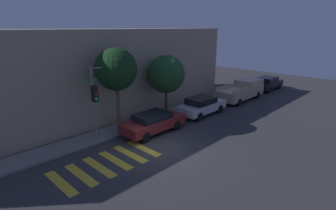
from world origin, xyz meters
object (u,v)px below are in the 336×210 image
object	(u,v)px
sedan_near_corner	(153,122)
pickup_truck	(242,90)
tree_near_corner	(116,70)
sedan_middle	(202,105)
traffic_light_pole	(100,90)
tree_midblock	(166,74)
sedan_far_end	(267,83)

from	to	relation	value
sedan_near_corner	pickup_truck	bearing A→B (deg)	-0.00
sedan_near_corner	tree_near_corner	bearing A→B (deg)	130.18
sedan_middle	traffic_light_pole	bearing A→B (deg)	171.17
tree_near_corner	traffic_light_pole	bearing A→B (deg)	-163.65
traffic_light_pole	tree_near_corner	xyz separation A→B (m)	(1.52, 0.45, 0.96)
traffic_light_pole	pickup_truck	xyz separation A→B (m)	(14.43, -1.27, -2.28)
sedan_middle	pickup_truck	world-z (taller)	pickup_truck
tree_near_corner	sedan_near_corner	bearing A→B (deg)	-49.82
sedan_near_corner	tree_midblock	xyz separation A→B (m)	(2.95, 1.71, 2.56)
sedan_middle	sedan_near_corner	bearing A→B (deg)	180.00
sedan_near_corner	sedan_far_end	xyz separation A→B (m)	(17.05, 0.00, 0.03)
pickup_truck	sedan_far_end	xyz separation A→B (m)	(5.58, 0.00, -0.15)
traffic_light_pole	tree_midblock	size ratio (longest dim) A/B	0.97
sedan_far_end	tree_near_corner	xyz separation A→B (m)	(-18.49, 1.71, 3.38)
traffic_light_pole	pickup_truck	size ratio (longest dim) A/B	0.81
traffic_light_pole	tree_midblock	distance (m)	5.93
pickup_truck	tree_midblock	distance (m)	9.01
sedan_middle	pickup_truck	xyz separation A→B (m)	(6.29, -0.00, 0.16)
sedan_middle	tree_near_corner	xyz separation A→B (m)	(-6.62, 1.71, 3.39)
sedan_far_end	tree_midblock	bearing A→B (deg)	173.08
sedan_middle	sedan_far_end	distance (m)	11.87
tree_midblock	traffic_light_pole	bearing A→B (deg)	-175.68
pickup_truck	traffic_light_pole	bearing A→B (deg)	174.99
sedan_near_corner	sedan_middle	distance (m)	5.18
sedan_far_end	pickup_truck	bearing A→B (deg)	-180.00
tree_near_corner	tree_midblock	xyz separation A→B (m)	(4.39, 0.00, -0.85)
sedan_far_end	tree_near_corner	world-z (taller)	tree_near_corner
pickup_truck	sedan_far_end	size ratio (longest dim) A/B	1.28
sedan_middle	sedan_far_end	world-z (taller)	sedan_far_end
traffic_light_pole	sedan_near_corner	bearing A→B (deg)	-23.09
traffic_light_pole	sedan_middle	size ratio (longest dim) A/B	1.07
sedan_far_end	tree_midblock	distance (m)	14.43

